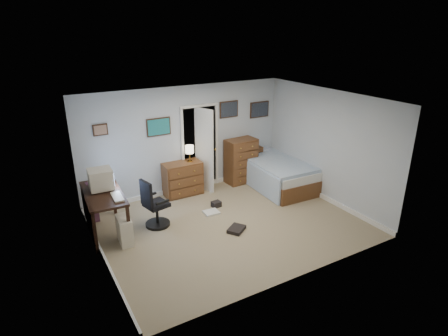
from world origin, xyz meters
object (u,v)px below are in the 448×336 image
at_px(office_chair, 154,209).
at_px(low_dresser, 183,179).
at_px(computer_desk, 98,203).
at_px(tall_dresser, 241,161).
at_px(bed, 274,172).

height_order(office_chair, low_dresser, office_chair).
bearing_deg(computer_desk, tall_dresser, 16.01).
height_order(low_dresser, tall_dresser, tall_dresser).
distance_m(office_chair, bed, 3.34).
distance_m(computer_desk, office_chair, 1.05).
bearing_deg(office_chair, tall_dresser, 9.53).
distance_m(low_dresser, tall_dresser, 1.60).
xyz_separation_m(office_chair, bed, (3.30, 0.50, -0.04)).
relative_size(computer_desk, bed, 0.65).
relative_size(low_dresser, bed, 0.39).
bearing_deg(tall_dresser, computer_desk, -170.97).
xyz_separation_m(low_dresser, bed, (2.20, -0.61, -0.05)).
relative_size(office_chair, low_dresser, 1.14).
distance_m(computer_desk, low_dresser, 2.26).
bearing_deg(tall_dresser, low_dresser, 175.45).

